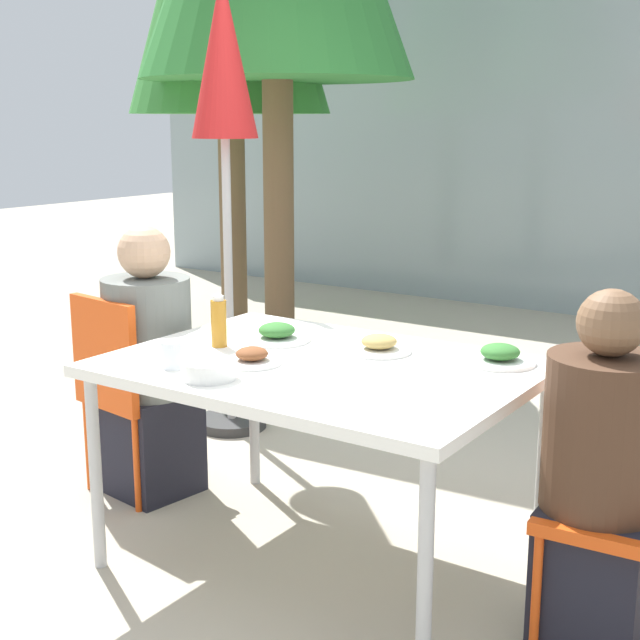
{
  "coord_description": "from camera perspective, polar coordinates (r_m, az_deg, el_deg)",
  "views": [
    {
      "loc": [
        1.64,
        -2.44,
        1.56
      ],
      "look_at": [
        0.0,
        0.0,
        0.9
      ],
      "focal_mm": 50.0,
      "sensor_mm": 36.0,
      "label": 1
    }
  ],
  "objects": [
    {
      "name": "dining_table",
      "position": [
        3.06,
        0.0,
        -3.71
      ],
      "size": [
        1.41,
        1.02,
        0.75
      ],
      "color": "white",
      "rests_on": "ground"
    },
    {
      "name": "closed_umbrella",
      "position": [
        4.43,
        -6.16,
        14.41
      ],
      "size": [
        0.36,
        0.36,
        2.25
      ],
      "color": "#333333",
      "rests_on": "ground"
    },
    {
      "name": "salad_bowl",
      "position": [
        2.88,
        -7.13,
        -3.18
      ],
      "size": [
        0.18,
        0.18,
        0.06
      ],
      "color": "white",
      "rests_on": "dining_table"
    },
    {
      "name": "bottle",
      "position": [
        3.26,
        -6.49,
        -0.15
      ],
      "size": [
        0.06,
        0.06,
        0.19
      ],
      "color": "#B7751E",
      "rests_on": "dining_table"
    },
    {
      "name": "plate_2",
      "position": [
        3.34,
        -2.78,
        -0.91
      ],
      "size": [
        0.25,
        0.25,
        0.07
      ],
      "color": "white",
      "rests_on": "dining_table"
    },
    {
      "name": "person_right",
      "position": [
        2.79,
        17.45,
        -10.04
      ],
      "size": [
        0.35,
        0.35,
        1.1
      ],
      "rotation": [
        0.0,
        0.0,
        -3.09
      ],
      "color": "black",
      "rests_on": "ground"
    },
    {
      "name": "drinking_cup",
      "position": [
        3.01,
        -9.37,
        -2.2
      ],
      "size": [
        0.08,
        0.08,
        0.09
      ],
      "color": "white",
      "rests_on": "dining_table"
    },
    {
      "name": "ground_plane",
      "position": [
        3.33,
        0.0,
        -15.33
      ],
      "size": [
        24.0,
        24.0,
        0.0
      ],
      "primitive_type": "plane",
      "color": "#B2A893"
    },
    {
      "name": "chair_left",
      "position": [
        3.8,
        -12.28,
        -3.79
      ],
      "size": [
        0.45,
        0.45,
        0.86
      ],
      "rotation": [
        0.0,
        0.0,
        -0.15
      ],
      "color": "#E54C14",
      "rests_on": "ground"
    },
    {
      "name": "person_left",
      "position": [
        3.8,
        -10.88,
        -3.25
      ],
      "size": [
        0.37,
        0.37,
        1.15
      ],
      "rotation": [
        0.0,
        0.0,
        -0.15
      ],
      "color": "black",
      "rests_on": "ground"
    },
    {
      "name": "plate_3",
      "position": [
        3.19,
        3.8,
        -1.64
      ],
      "size": [
        0.23,
        0.23,
        0.07
      ],
      "color": "white",
      "rests_on": "dining_table"
    },
    {
      "name": "plate_0",
      "position": [
        3.04,
        -4.37,
        -2.43
      ],
      "size": [
        0.2,
        0.2,
        0.06
      ],
      "color": "white",
      "rests_on": "dining_table"
    },
    {
      "name": "chair_right",
      "position": [
        2.85,
        18.81,
        -9.81
      ],
      "size": [
        0.42,
        0.42,
        0.86
      ],
      "rotation": [
        0.0,
        0.0,
        -3.09
      ],
      "color": "#E54C14",
      "rests_on": "ground"
    },
    {
      "name": "plate_1",
      "position": [
        3.09,
        11.45,
        -2.28
      ],
      "size": [
        0.24,
        0.24,
        0.07
      ],
      "color": "white",
      "rests_on": "dining_table"
    }
  ]
}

